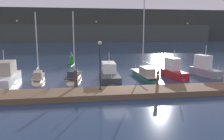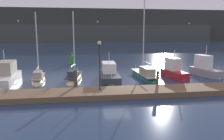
# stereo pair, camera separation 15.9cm
# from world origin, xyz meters

# --- Properties ---
(ground_plane) EXTENTS (400.00, 400.00, 0.00)m
(ground_plane) POSITION_xyz_m (0.00, 0.00, 0.00)
(ground_plane) COLOR navy
(dock) EXTENTS (28.99, 2.80, 0.45)m
(dock) POSITION_xyz_m (0.00, -2.14, 0.23)
(dock) COLOR brown
(dock) RESTS_ON ground
(mooring_pile_1) EXTENTS (0.28, 0.28, 1.93)m
(mooring_pile_1) POSITION_xyz_m (-3.78, -0.49, 0.96)
(mooring_pile_1) COLOR #4C3D2D
(mooring_pile_1) RESTS_ON ground
(mooring_pile_2) EXTENTS (0.28, 0.28, 1.67)m
(mooring_pile_2) POSITION_xyz_m (3.78, -0.49, 0.83)
(mooring_pile_2) COLOR #4C3D2D
(mooring_pile_2) RESTS_ON ground
(motorboat_berth_1) EXTENTS (2.62, 6.59, 3.94)m
(motorboat_berth_1) POSITION_xyz_m (-11.09, 3.98, 0.44)
(motorboat_berth_1) COLOR white
(motorboat_berth_1) RESTS_ON ground
(sailboat_berth_2) EXTENTS (1.88, 5.13, 7.95)m
(sailboat_berth_2) POSITION_xyz_m (-7.80, 4.09, 0.12)
(sailboat_berth_2) COLOR beige
(sailboat_berth_2) RESTS_ON ground
(sailboat_berth_3) EXTENTS (2.22, 5.75, 8.08)m
(sailboat_berth_3) POSITION_xyz_m (-4.06, 4.08, 0.12)
(sailboat_berth_3) COLOR beige
(sailboat_berth_3) RESTS_ON ground
(motorboat_berth_4) EXTENTS (2.35, 6.63, 3.74)m
(motorboat_berth_4) POSITION_xyz_m (-0.26, 3.74, 0.31)
(motorboat_berth_4) COLOR #2D3338
(motorboat_berth_4) RESTS_ON ground
(sailboat_berth_5) EXTENTS (2.23, 7.66, 10.72)m
(sailboat_berth_5) POSITION_xyz_m (4.05, 4.64, 0.17)
(sailboat_berth_5) COLOR #195647
(sailboat_berth_5) RESTS_ON ground
(motorboat_berth_6) EXTENTS (2.09, 4.71, 3.80)m
(motorboat_berth_6) POSITION_xyz_m (7.40, 4.18, 0.38)
(motorboat_berth_6) COLOR red
(motorboat_berth_6) RESTS_ON ground
(motorboat_berth_7) EXTENTS (2.32, 4.99, 4.13)m
(motorboat_berth_7) POSITION_xyz_m (11.56, 4.64, 0.52)
(motorboat_berth_7) COLOR gray
(motorboat_berth_7) RESTS_ON ground
(channel_buoy) EXTENTS (1.08, 1.08, 1.96)m
(channel_buoy) POSITION_xyz_m (-4.76, 16.39, 0.73)
(channel_buoy) COLOR green
(channel_buoy) RESTS_ON ground
(dock_lamppost) EXTENTS (0.32, 0.32, 4.05)m
(dock_lamppost) POSITION_xyz_m (-1.74, -1.76, 3.16)
(dock_lamppost) COLOR #2D2D33
(dock_lamppost) RESTS_ON dock
(hillside_backdrop) EXTENTS (240.00, 23.00, 17.73)m
(hillside_backdrop) POSITION_xyz_m (-0.70, 107.39, 8.16)
(hillside_backdrop) COLOR #333833
(hillside_backdrop) RESTS_ON ground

